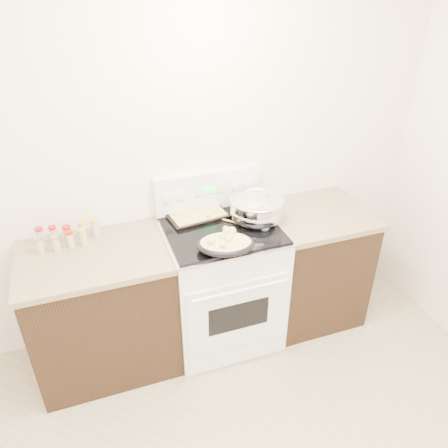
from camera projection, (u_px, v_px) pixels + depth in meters
name	position (u px, v px, depth m)	size (l,w,h in m)	color
room_shell	(268.00, 265.00, 1.26)	(4.10, 3.60, 2.75)	white
counter_left	(104.00, 310.00, 2.91)	(0.93, 0.67, 0.92)	black
counter_right	(311.00, 264.00, 3.36)	(0.73, 0.67, 0.92)	black
kitchen_range	(221.00, 281.00, 3.13)	(0.78, 0.73, 1.22)	white
mixing_bowl	(257.00, 209.00, 2.94)	(0.44, 0.44, 0.22)	silver
roasting_pan	(226.00, 243.00, 2.65)	(0.41, 0.33, 0.12)	black
baking_sheet	(197.00, 214.00, 3.02)	(0.43, 0.33, 0.06)	black
wooden_spoon	(228.00, 226.00, 2.89)	(0.21, 0.21, 0.04)	tan
blue_ladle	(265.00, 224.00, 2.87)	(0.20, 0.20, 0.09)	#7DAEBA
spice_jars	(66.00, 236.00, 2.74)	(0.39, 0.16, 0.13)	#BFB28C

